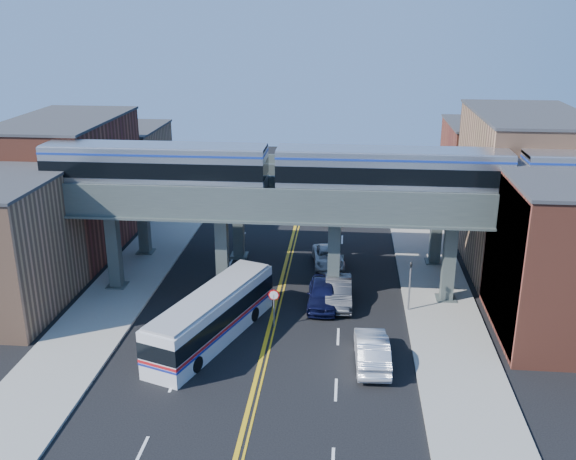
# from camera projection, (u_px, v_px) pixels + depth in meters

# --- Properties ---
(ground) EXTENTS (120.00, 120.00, 0.00)m
(ground) POSITION_uv_depth(u_px,v_px,m) (264.00, 349.00, 39.10)
(ground) COLOR black
(ground) RESTS_ON ground
(sidewalk_west) EXTENTS (5.00, 70.00, 0.16)m
(sidewalk_west) POSITION_uv_depth(u_px,v_px,m) (133.00, 276.00, 49.49)
(sidewalk_west) COLOR gray
(sidewalk_west) RESTS_ON ground
(sidewalk_east) EXTENTS (5.00, 70.00, 0.16)m
(sidewalk_east) POSITION_uv_depth(u_px,v_px,m) (435.00, 288.00, 47.46)
(sidewalk_east) COLOR gray
(sidewalk_east) RESTS_ON ground
(building_west_b) EXTENTS (8.00, 14.00, 11.00)m
(building_west_b) POSITION_uv_depth(u_px,v_px,m) (70.00, 186.00, 53.97)
(building_west_b) COLOR brown
(building_west_b) RESTS_ON ground
(building_west_c) EXTENTS (8.00, 10.00, 8.00)m
(building_west_c) POSITION_uv_depth(u_px,v_px,m) (123.00, 167.00, 66.69)
(building_west_c) COLOR #9A6C50
(building_west_c) RESTS_ON ground
(building_east_a) EXTENTS (8.00, 10.00, 10.00)m
(building_east_a) POSITION_uv_depth(u_px,v_px,m) (568.00, 259.00, 39.58)
(building_east_a) COLOR brown
(building_east_a) RESTS_ON ground
(building_east_b) EXTENTS (8.00, 14.00, 12.00)m
(building_east_b) POSITION_uv_depth(u_px,v_px,m) (521.00, 191.00, 50.54)
(building_east_b) COLOR #9A6C50
(building_east_b) RESTS_ON ground
(building_east_c) EXTENTS (8.00, 10.00, 9.00)m
(building_east_c) POSITION_uv_depth(u_px,v_px,m) (487.00, 170.00, 63.26)
(building_east_c) COLOR brown
(building_east_c) RESTS_ON ground
(mural_panel) EXTENTS (0.10, 9.50, 9.50)m
(mural_panel) POSITION_uv_depth(u_px,v_px,m) (502.00, 261.00, 40.01)
(mural_panel) COLOR teal
(mural_panel) RESTS_ON ground
(elevated_viaduct_near) EXTENTS (52.00, 3.60, 7.40)m
(elevated_viaduct_near) POSITION_uv_depth(u_px,v_px,m) (277.00, 209.00, 44.50)
(elevated_viaduct_near) COLOR #46524F
(elevated_viaduct_near) RESTS_ON ground
(elevated_viaduct_far) EXTENTS (52.00, 3.60, 7.40)m
(elevated_viaduct_far) POSITION_uv_depth(u_px,v_px,m) (287.00, 183.00, 51.08)
(elevated_viaduct_far) COLOR #46524F
(elevated_viaduct_far) RESTS_ON ground
(transit_train) EXTENTS (47.88, 3.00, 3.50)m
(transit_train) POSITION_uv_depth(u_px,v_px,m) (392.00, 172.00, 42.88)
(transit_train) COLOR black
(transit_train) RESTS_ON elevated_viaduct_near
(stop_sign) EXTENTS (0.76, 0.09, 2.63)m
(stop_sign) POSITION_uv_depth(u_px,v_px,m) (274.00, 302.00, 41.32)
(stop_sign) COLOR slate
(stop_sign) RESTS_ON ground
(traffic_signal) EXTENTS (0.15, 0.18, 4.10)m
(traffic_signal) POSITION_uv_depth(u_px,v_px,m) (410.00, 281.00, 43.17)
(traffic_signal) COLOR slate
(traffic_signal) RESTS_ON ground
(transit_bus) EXTENTS (6.36, 11.83, 3.00)m
(transit_bus) POSITION_uv_depth(u_px,v_px,m) (212.00, 317.00, 39.82)
(transit_bus) COLOR silver
(transit_bus) RESTS_ON ground
(car_lane_a) EXTENTS (2.16, 5.23, 1.77)m
(car_lane_a) POSITION_uv_depth(u_px,v_px,m) (323.00, 294.00, 44.59)
(car_lane_a) COLOR black
(car_lane_a) RESTS_ON ground
(car_lane_b) EXTENTS (1.99, 5.28, 1.72)m
(car_lane_b) POSITION_uv_depth(u_px,v_px,m) (338.00, 292.00, 44.93)
(car_lane_b) COLOR #323235
(car_lane_b) RESTS_ON ground
(car_lane_c) EXTENTS (2.94, 5.28, 1.40)m
(car_lane_c) POSITION_uv_depth(u_px,v_px,m) (328.00, 257.00, 51.67)
(car_lane_c) COLOR silver
(car_lane_c) RESTS_ON ground
(car_lane_d) EXTENTS (2.81, 6.04, 1.71)m
(car_lane_d) POSITION_uv_depth(u_px,v_px,m) (335.00, 210.00, 63.13)
(car_lane_d) COLOR silver
(car_lane_d) RESTS_ON ground
(car_parked_curb) EXTENTS (2.09, 5.44, 1.77)m
(car_parked_curb) POSITION_uv_depth(u_px,v_px,m) (372.00, 350.00, 37.23)
(car_parked_curb) COLOR silver
(car_parked_curb) RESTS_ON ground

